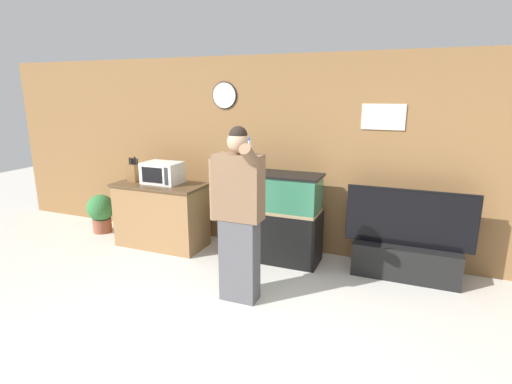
{
  "coord_description": "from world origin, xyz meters",
  "views": [
    {
      "loc": [
        1.4,
        -2.45,
        2.13
      ],
      "look_at": [
        -0.22,
        1.53,
        1.05
      ],
      "focal_mm": 28.0,
      "sensor_mm": 36.0,
      "label": 1
    }
  ],
  "objects_px": {
    "microwave": "(162,173)",
    "tv_on_stand": "(406,252)",
    "knife_block": "(133,172)",
    "aquarium_on_stand": "(275,217)",
    "counter_island": "(162,215)",
    "potted_plant": "(101,211)",
    "person_standing": "(238,213)"
  },
  "relations": [
    {
      "from": "counter_island",
      "to": "person_standing",
      "type": "distance_m",
      "value": 1.98
    },
    {
      "from": "person_standing",
      "to": "potted_plant",
      "type": "xyz_separation_m",
      "value": [
        -2.84,
        1.08,
        -0.61
      ]
    },
    {
      "from": "counter_island",
      "to": "microwave",
      "type": "distance_m",
      "value": 0.6
    },
    {
      "from": "microwave",
      "to": "tv_on_stand",
      "type": "distance_m",
      "value": 3.3
    },
    {
      "from": "counter_island",
      "to": "tv_on_stand",
      "type": "relative_size",
      "value": 0.88
    },
    {
      "from": "microwave",
      "to": "aquarium_on_stand",
      "type": "relative_size",
      "value": 0.44
    },
    {
      "from": "knife_block",
      "to": "tv_on_stand",
      "type": "distance_m",
      "value": 3.74
    },
    {
      "from": "microwave",
      "to": "knife_block",
      "type": "distance_m",
      "value": 0.45
    },
    {
      "from": "counter_island",
      "to": "microwave",
      "type": "height_order",
      "value": "microwave"
    },
    {
      "from": "microwave",
      "to": "person_standing",
      "type": "height_order",
      "value": "person_standing"
    },
    {
      "from": "counter_island",
      "to": "potted_plant",
      "type": "relative_size",
      "value": 2.12
    },
    {
      "from": "counter_island",
      "to": "knife_block",
      "type": "relative_size",
      "value": 3.65
    },
    {
      "from": "knife_block",
      "to": "tv_on_stand",
      "type": "bearing_deg",
      "value": 3.86
    },
    {
      "from": "microwave",
      "to": "person_standing",
      "type": "xyz_separation_m",
      "value": [
        1.62,
        -1.02,
        -0.1
      ]
    },
    {
      "from": "aquarium_on_stand",
      "to": "tv_on_stand",
      "type": "distance_m",
      "value": 1.62
    },
    {
      "from": "counter_island",
      "to": "potted_plant",
      "type": "bearing_deg",
      "value": 175.2
    },
    {
      "from": "tv_on_stand",
      "to": "potted_plant",
      "type": "bearing_deg",
      "value": -178.41
    },
    {
      "from": "microwave",
      "to": "aquarium_on_stand",
      "type": "xyz_separation_m",
      "value": [
        1.62,
        0.1,
        -0.47
      ]
    },
    {
      "from": "knife_block",
      "to": "aquarium_on_stand",
      "type": "bearing_deg",
      "value": 4.55
    },
    {
      "from": "aquarium_on_stand",
      "to": "counter_island",
      "type": "bearing_deg",
      "value": -175.1
    },
    {
      "from": "microwave",
      "to": "tv_on_stand",
      "type": "relative_size",
      "value": 0.36
    },
    {
      "from": "microwave",
      "to": "knife_block",
      "type": "relative_size",
      "value": 1.47
    },
    {
      "from": "aquarium_on_stand",
      "to": "person_standing",
      "type": "distance_m",
      "value": 1.18
    },
    {
      "from": "knife_block",
      "to": "potted_plant",
      "type": "distance_m",
      "value": 1.05
    },
    {
      "from": "knife_block",
      "to": "person_standing",
      "type": "xyz_separation_m",
      "value": [
        2.07,
        -0.96,
        -0.08
      ]
    },
    {
      "from": "person_standing",
      "to": "tv_on_stand",
      "type": "bearing_deg",
      "value": 37.02
    },
    {
      "from": "aquarium_on_stand",
      "to": "person_standing",
      "type": "relative_size",
      "value": 0.64
    },
    {
      "from": "counter_island",
      "to": "tv_on_stand",
      "type": "distance_m",
      "value": 3.25
    },
    {
      "from": "knife_block",
      "to": "person_standing",
      "type": "height_order",
      "value": "person_standing"
    },
    {
      "from": "person_standing",
      "to": "potted_plant",
      "type": "distance_m",
      "value": 3.1
    },
    {
      "from": "knife_block",
      "to": "potted_plant",
      "type": "bearing_deg",
      "value": 170.88
    },
    {
      "from": "microwave",
      "to": "potted_plant",
      "type": "bearing_deg",
      "value": 177.18
    }
  ]
}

